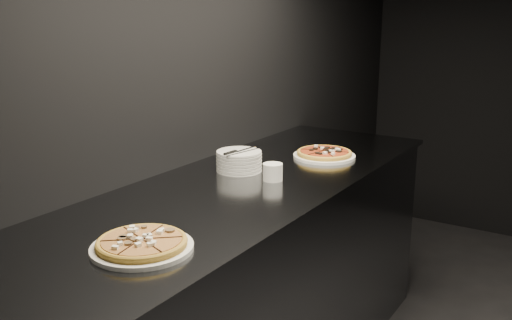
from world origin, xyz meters
The scene contains 7 objects.
wall_left centered at (-2.50, 0.00, 1.40)m, with size 0.02×5.00×2.80m, color black.
counter centered at (-2.13, 0.00, 0.46)m, with size 0.74×2.44×0.92m.
pizza_mushroom centered at (-2.01, -0.64, 0.94)m, with size 0.33×0.33×0.03m.
pizza_tomato centered at (-2.04, 0.60, 0.94)m, with size 0.32×0.32×0.03m.
plate_stack centered at (-2.25, 0.20, 0.96)m, with size 0.19×0.19×0.09m.
cutlery centered at (-2.24, 0.19, 1.01)m, with size 0.09×0.20×0.01m.
ramekin centered at (-2.05, 0.16, 0.96)m, with size 0.08×0.08×0.07m.
Camera 1 is at (-0.92, -1.74, 1.59)m, focal length 40.00 mm.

